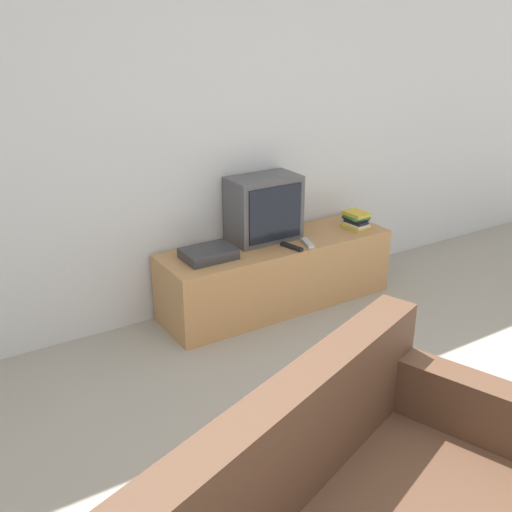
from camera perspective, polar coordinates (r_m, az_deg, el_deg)
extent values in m
cube|color=silver|center=(4.08, -10.46, 10.81)|extent=(9.00, 0.06, 2.60)
cube|color=tan|center=(4.51, 1.99, -1.69)|extent=(1.79, 0.52, 0.51)
cube|color=#4C4C51|center=(4.40, 0.73, 4.56)|extent=(0.52, 0.30, 0.48)
cube|color=black|center=(4.27, 1.87, 4.02)|extent=(0.44, 0.01, 0.40)
cube|color=#4C3323|center=(2.01, -1.51, -21.10)|extent=(2.10, 0.88, 0.47)
cube|color=#4C3323|center=(2.79, 19.80, -17.35)|extent=(0.46, 0.97, 0.72)
cube|color=gold|center=(4.78, 9.47, 2.81)|extent=(0.18, 0.21, 0.02)
cube|color=silver|center=(4.78, 9.51, 3.05)|extent=(0.12, 0.21, 0.02)
cube|color=black|center=(4.77, 9.49, 3.25)|extent=(0.12, 0.18, 0.02)
cube|color=black|center=(4.79, 9.47, 3.57)|extent=(0.14, 0.19, 0.02)
cube|color=#2D753D|center=(4.77, 9.56, 3.73)|extent=(0.17, 0.18, 0.02)
cube|color=gold|center=(4.77, 9.54, 4.01)|extent=(0.15, 0.20, 0.03)
cube|color=black|center=(4.30, 3.41, 0.88)|extent=(0.08, 0.20, 0.02)
cube|color=#B7B7B7|center=(4.38, 4.92, 1.23)|extent=(0.09, 0.18, 0.02)
cube|color=#333338|center=(4.12, -4.55, 0.22)|extent=(0.35, 0.26, 0.07)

